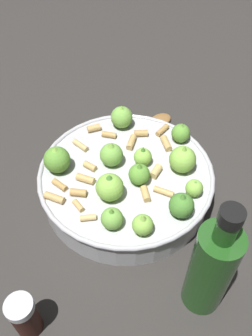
{
  "coord_description": "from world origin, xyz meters",
  "views": [
    {
      "loc": [
        -0.38,
        0.11,
        0.51
      ],
      "look_at": [
        0.0,
        0.0,
        0.06
      ],
      "focal_mm": 38.1,
      "sensor_mm": 36.0,
      "label": 1
    }
  ],
  "objects_px": {
    "olive_oil_bottle": "(211,268)",
    "wooden_spoon": "(133,136)",
    "pepper_shaker": "(25,316)",
    "cooking_pan": "(127,179)"
  },
  "relations": [
    {
      "from": "pepper_shaker",
      "to": "wooden_spoon",
      "type": "xyz_separation_m",
      "value": [
        0.31,
        -0.25,
        -0.03
      ]
    },
    {
      "from": "pepper_shaker",
      "to": "olive_oil_bottle",
      "type": "bearing_deg",
      "value": -96.59
    },
    {
      "from": "pepper_shaker",
      "to": "wooden_spoon",
      "type": "distance_m",
      "value": 0.4
    },
    {
      "from": "cooking_pan",
      "to": "olive_oil_bottle",
      "type": "xyz_separation_m",
      "value": [
        -0.21,
        -0.05,
        0.05
      ]
    },
    {
      "from": "olive_oil_bottle",
      "to": "wooden_spoon",
      "type": "distance_m",
      "value": 0.35
    },
    {
      "from": "olive_oil_bottle",
      "to": "wooden_spoon",
      "type": "relative_size",
      "value": 0.94
    },
    {
      "from": "pepper_shaker",
      "to": "olive_oil_bottle",
      "type": "distance_m",
      "value": 0.25
    },
    {
      "from": "olive_oil_bottle",
      "to": "pepper_shaker",
      "type": "bearing_deg",
      "value": 83.41
    },
    {
      "from": "cooking_pan",
      "to": "wooden_spoon",
      "type": "height_order",
      "value": "cooking_pan"
    },
    {
      "from": "wooden_spoon",
      "to": "cooking_pan",
      "type": "bearing_deg",
      "value": 157.51
    }
  ]
}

